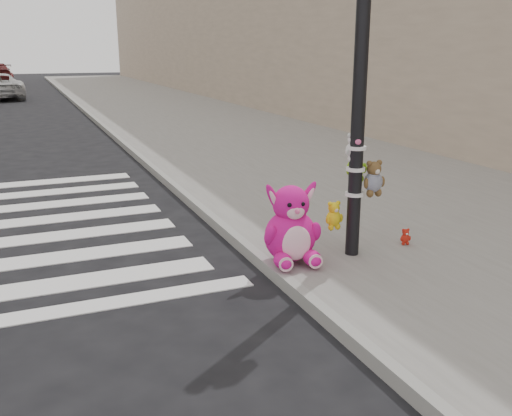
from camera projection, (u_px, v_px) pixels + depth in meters
name	position (u px, v px, depth m)	size (l,w,h in m)	color
ground	(186.00, 390.00, 4.41)	(120.00, 120.00, 0.00)	black
sidewalk_near	(265.00, 145.00, 15.12)	(7.00, 80.00, 0.14)	slate
curb_edge	(135.00, 154.00, 13.85)	(0.12, 80.00, 0.15)	gray
signal_pole	(359.00, 119.00, 6.51)	(0.69, 0.50, 4.00)	black
pink_bunny	(291.00, 230.00, 6.56)	(0.69, 0.77, 0.97)	#D91287
red_teddy	(405.00, 237.00, 7.21)	(0.15, 0.10, 0.21)	red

